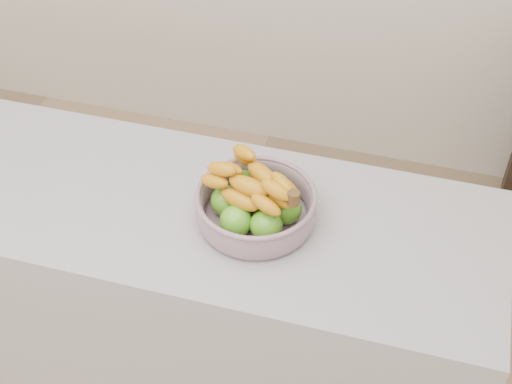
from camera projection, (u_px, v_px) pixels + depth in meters
counter at (152, 298)px, 2.26m from camera, size 2.00×0.60×0.90m
fruit_bowl at (256, 204)px, 1.84m from camera, size 0.32×0.32×0.17m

